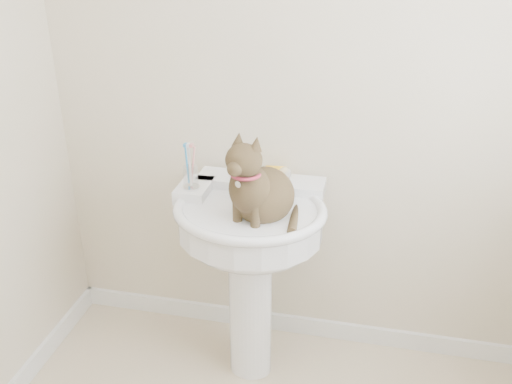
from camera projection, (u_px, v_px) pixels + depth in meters
The scene contains 7 objects.
wall_back at pixel (308, 78), 2.23m from camera, with size 2.20×0.00×2.50m, color beige, non-canonical shape.
baseboard_back at pixel (298, 324), 2.75m from camera, with size 2.20×0.02×0.09m, color white.
pedestal_sink at pixel (250, 239), 2.27m from camera, with size 0.61×0.60×0.84m.
faucet at pixel (259, 173), 2.30m from camera, with size 0.28×0.12×0.14m.
soap_bar at pixel (276, 172), 2.38m from camera, with size 0.09×0.06×0.03m, color gold.
toothbrush_cup at pixel (191, 177), 2.25m from camera, with size 0.07×0.07×0.19m.
cat at pixel (260, 191), 2.11m from camera, with size 0.26×0.32×0.47m.
Camera 1 is at (0.28, -1.10, 1.82)m, focal length 40.00 mm.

